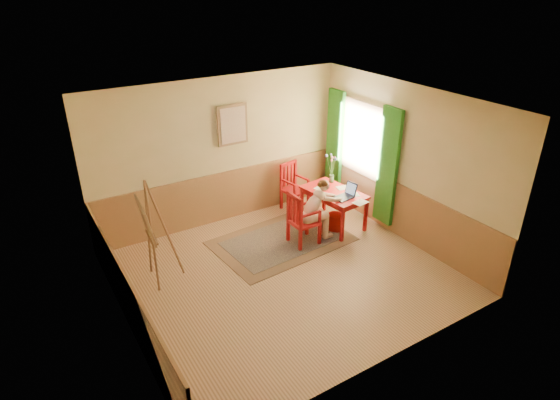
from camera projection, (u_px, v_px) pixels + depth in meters
room at (285, 197)px, 6.98m from camera, size 5.04×4.54×2.84m
wainscot at (260, 227)px, 7.99m from camera, size 5.00×4.50×1.00m
window at (360, 150)px, 8.99m from camera, size 0.12×2.01×2.20m
wall_portrait at (233, 125)px, 8.56m from camera, size 0.60×0.05×0.76m
rug at (282, 241)px, 8.52m from camera, size 2.51×1.78×0.02m
table at (334, 196)px, 8.80m from camera, size 0.87×1.28×0.72m
chair_left at (302, 219)px, 8.23m from camera, size 0.46×0.44×1.01m
chair_back at (293, 187)px, 9.50m from camera, size 0.50×0.52×0.98m
figure at (316, 208)px, 8.30m from camera, size 0.86×0.38×1.17m
laptop at (346, 194)px, 8.51m from camera, size 0.45×0.31×0.25m
papers at (344, 193)px, 8.69m from camera, size 0.67×1.12×0.00m
vase at (331, 169)px, 9.04m from camera, size 0.20×0.29×0.58m
wastebasket at (335, 222)px, 8.84m from camera, size 0.31×0.31×0.32m
easel at (148, 224)px, 6.99m from camera, size 0.61×0.78×1.75m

